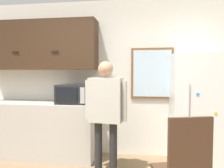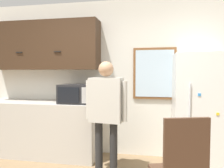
% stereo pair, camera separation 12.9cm
% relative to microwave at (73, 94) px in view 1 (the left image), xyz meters
% --- Properties ---
extents(back_wall, '(6.00, 0.06, 2.70)m').
position_rel_microwave_xyz_m(back_wall, '(0.55, 0.38, 0.26)').
color(back_wall, silver).
rests_on(back_wall, ground_plane).
extents(counter, '(2.00, 0.61, 0.94)m').
position_rel_microwave_xyz_m(counter, '(-0.65, 0.04, -0.63)').
color(counter, '#BCB7AD').
rests_on(counter, ground_plane).
extents(upper_cabinets, '(2.00, 0.39, 0.84)m').
position_rel_microwave_xyz_m(upper_cabinets, '(-0.65, 0.16, 0.82)').
color(upper_cabinets, '#3D2819').
extents(microwave, '(0.51, 0.40, 0.31)m').
position_rel_microwave_xyz_m(microwave, '(0.00, 0.00, 0.00)').
color(microwave, '#232326').
rests_on(microwave, counter).
extents(person, '(0.61, 0.28, 1.61)m').
position_rel_microwave_xyz_m(person, '(0.62, -0.45, -0.12)').
color(person, black).
rests_on(person, ground_plane).
extents(refrigerator, '(0.81, 0.72, 1.73)m').
position_rel_microwave_xyz_m(refrigerator, '(1.98, -0.01, -0.23)').
color(refrigerator, white).
rests_on(refrigerator, ground_plane).
extents(chair, '(0.57, 0.57, 1.05)m').
position_rel_microwave_xyz_m(chair, '(1.54, -1.33, -0.53)').
color(chair, '#472D1E').
rests_on(chair, ground_plane).
extents(window, '(0.71, 0.05, 0.87)m').
position_rel_microwave_xyz_m(window, '(1.29, 0.33, 0.34)').
color(window, brown).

